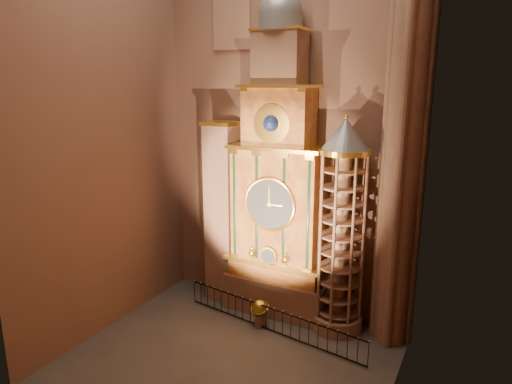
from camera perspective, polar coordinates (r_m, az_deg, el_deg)
The scene contains 10 objects.
floor at distance 22.19m, azimuth -3.13°, elevation -19.95°, with size 14.00×14.00×0.00m, color #383330.
wall_back at distance 23.86m, azimuth 3.94°, elevation 10.57°, with size 22.00×22.00×0.00m, color brown.
wall_left at distance 22.90m, azimuth -19.03°, elevation 9.75°, with size 22.00×22.00×0.00m, color brown.
wall_right at distance 16.11m, azimuth 18.60°, elevation 8.41°, with size 22.00×22.00×0.00m, color brown.
astronomical_clock at distance 23.56m, azimuth 2.77°, elevation -0.09°, with size 5.60×2.41×16.70m.
portrait_tower at distance 25.52m, azimuth -4.22°, elevation -2.59°, with size 1.80×1.60×10.20m.
stair_turret at distance 22.53m, azimuth 10.59°, elevation -4.69°, with size 2.50×2.50×10.80m.
gothic_pier at distance 21.17m, azimuth 18.35°, elevation 9.53°, with size 2.04×2.04×22.00m.
celestial_globe at distance 24.09m, azimuth 0.46°, elevation -14.62°, with size 1.26×1.23×1.44m.
iron_railing at distance 23.69m, azimuth 1.76°, elevation -15.61°, with size 10.27×1.69×1.27m.
Camera 1 is at (9.47, -15.86, 12.28)m, focal length 32.00 mm.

